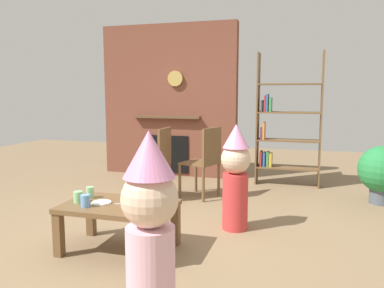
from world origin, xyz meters
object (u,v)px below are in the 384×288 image
object	(u,v)px
bookshelf	(283,125)
paper_plate_rear	(165,202)
dining_chair_left	(158,159)
coffee_table	(119,212)
birthday_cake_slice	(159,205)
child_in_pink	(236,174)
paper_cup_near_right	(130,203)
paper_cup_near_left	(90,192)
child_with_cone_hat	(150,228)
paper_cup_far_right	(78,197)
dining_chair_middle	(206,158)
potted_plant_tall	(382,171)
paper_cup_far_left	(86,201)
paper_cup_center	(143,196)
paper_plate_front	(102,203)

from	to	relation	value
bookshelf	paper_plate_rear	distance (m)	2.83
dining_chair_left	coffee_table	bearing A→B (deg)	99.76
birthday_cake_slice	child_in_pink	distance (m)	0.97
paper_cup_near_right	dining_chair_left	distance (m)	1.73
paper_cup_near_left	dining_chair_left	distance (m)	1.46
bookshelf	child_with_cone_hat	size ratio (longest dim) A/B	1.68
paper_cup_far_right	paper_plate_rear	distance (m)	0.73
paper_cup_near_left	child_in_pink	xyz separation A→B (m)	(1.17, 0.69, 0.09)
birthday_cake_slice	dining_chair_middle	bearing A→B (deg)	92.71
child_in_pink	potted_plant_tall	distance (m)	2.05
coffee_table	child_with_cone_hat	distance (m)	1.20
bookshelf	birthday_cake_slice	distance (m)	3.01
birthday_cake_slice	child_with_cone_hat	bearing A→B (deg)	-71.32
paper_cup_near_right	paper_plate_rear	xyz separation A→B (m)	(0.19, 0.26, -0.05)
bookshelf	child_with_cone_hat	bearing A→B (deg)	-97.60
paper_cup_far_right	dining_chair_middle	size ratio (longest dim) A/B	0.11
child_with_cone_hat	dining_chair_middle	bearing A→B (deg)	-27.56
paper_cup_near_right	paper_cup_far_left	world-z (taller)	paper_cup_near_right
paper_cup_center	child_in_pink	xyz separation A→B (m)	(0.68, 0.67, 0.09)
child_in_pink	paper_cup_far_right	bearing A→B (deg)	-7.62
potted_plant_tall	child_in_pink	bearing A→B (deg)	-138.70
dining_chair_left	birthday_cake_slice	bearing A→B (deg)	111.94
paper_plate_rear	paper_plate_front	bearing A→B (deg)	-162.44
birthday_cake_slice	child_in_pink	xyz separation A→B (m)	(0.47, 0.84, 0.10)
birthday_cake_slice	dining_chair_left	xyz separation A→B (m)	(-0.64, 1.61, 0.07)
paper_plate_front	paper_cup_center	bearing A→B (deg)	23.66
paper_cup_far_left	potted_plant_tall	xyz separation A→B (m)	(2.61, 2.28, -0.05)
paper_cup_far_right	dining_chair_left	bearing A→B (deg)	86.85
paper_cup_far_right	birthday_cake_slice	xyz separation A→B (m)	(0.73, 0.00, -0.01)
paper_cup_near_left	dining_chair_middle	bearing A→B (deg)	70.00
child_in_pink	bookshelf	bearing A→B (deg)	-142.14
paper_cup_near_left	dining_chair_left	bearing A→B (deg)	87.39
paper_cup_center	birthday_cake_slice	xyz separation A→B (m)	(0.21, -0.17, -0.01)
paper_cup_far_left	bookshelf	bearing A→B (deg)	64.61
paper_cup_near_right	bookshelf	bearing A→B (deg)	70.82
paper_cup_center	potted_plant_tall	size ratio (longest dim) A/B	0.14
child_in_pink	dining_chair_middle	xyz separation A→B (m)	(-0.56, 1.01, -0.04)
coffee_table	paper_cup_near_right	xyz separation A→B (m)	(0.17, -0.12, 0.12)
bookshelf	child_in_pink	distance (m)	2.08
paper_cup_far_left	paper_cup_near_right	bearing A→B (deg)	4.45
paper_cup_center	birthday_cake_slice	size ratio (longest dim) A/B	0.96
child_in_pink	potted_plant_tall	xyz separation A→B (m)	(1.54, 1.35, -0.15)
dining_chair_left	paper_cup_far_left	bearing A→B (deg)	91.63
paper_cup_far_left	birthday_cake_slice	distance (m)	0.61
paper_plate_rear	dining_chair_middle	xyz separation A→B (m)	(-0.07, 1.65, 0.10)
bookshelf	paper_cup_near_right	distance (m)	3.13
coffee_table	paper_cup_far_left	size ratio (longest dim) A/B	9.12
paper_plate_front	child_with_cone_hat	xyz separation A→B (m)	(0.83, -0.93, 0.19)
dining_chair_left	paper_cup_near_right	bearing A→B (deg)	104.54
dining_chair_middle	child_with_cone_hat	bearing A→B (deg)	117.19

